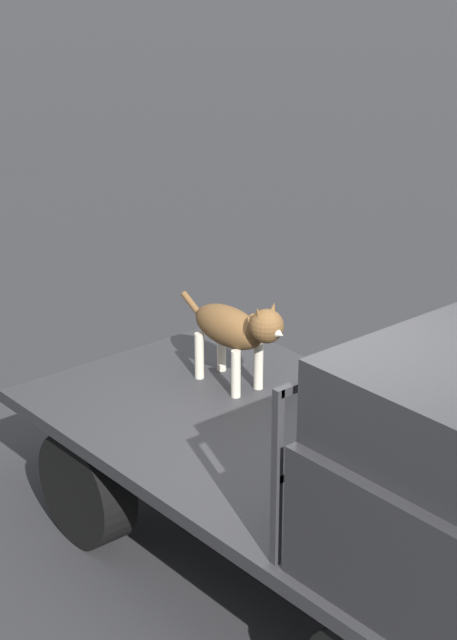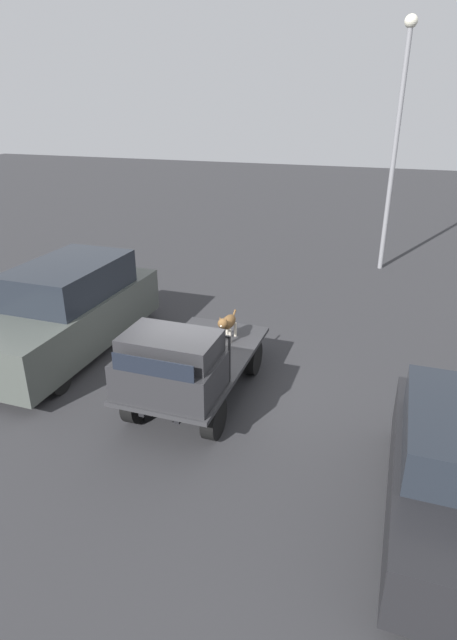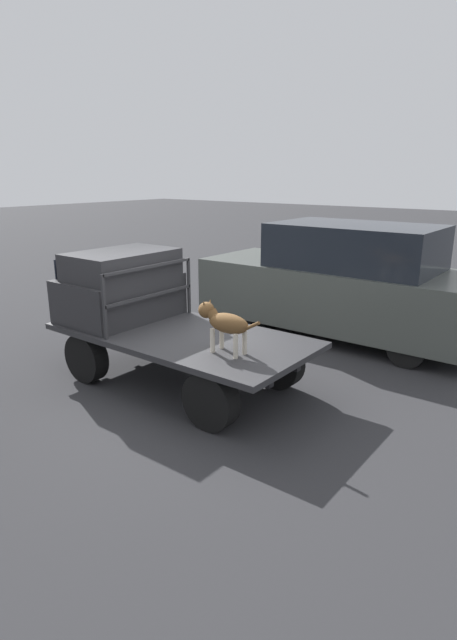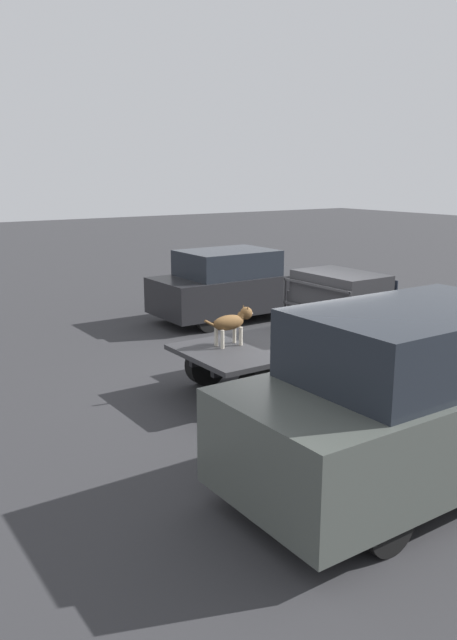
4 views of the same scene
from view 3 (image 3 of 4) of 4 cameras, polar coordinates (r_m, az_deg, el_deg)
ground_plane at (r=7.38m, az=-5.36°, el=-7.25°), size 80.00×80.00×0.00m
flatbed_truck at (r=7.18m, az=-5.48°, el=-3.06°), size 3.81×1.84×0.79m
truck_cab at (r=7.84m, az=-12.22°, el=3.75°), size 1.21×1.72×1.05m
truck_headboard at (r=7.35m, az=-8.98°, el=3.82°), size 0.04×1.72×0.90m
dog at (r=6.19m, az=-0.62°, el=-0.20°), size 0.96×0.25×0.64m
parked_pickup_far at (r=9.46m, az=12.92°, el=4.18°), size 5.20×1.97×2.10m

